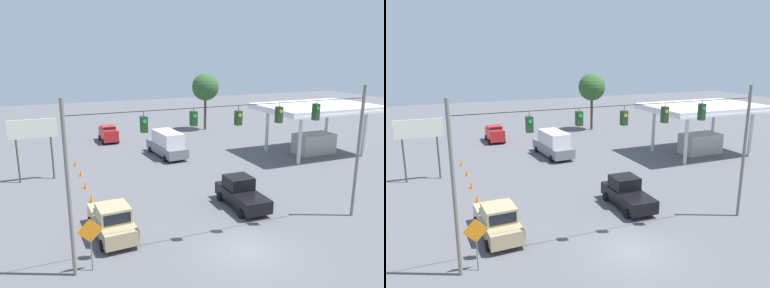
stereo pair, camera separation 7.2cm
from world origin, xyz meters
TOP-DOWN VIEW (x-y plane):
  - ground_plane at (0.00, 0.00)m, footprint 140.00×140.00m
  - overhead_signal_span at (-0.14, -1.29)m, footprint 18.41×0.38m
  - box_truck_grey_oncoming_deep at (-2.47, -20.60)m, footprint 2.78×6.68m
  - pickup_truck_tan_parked_shoulder at (6.56, -4.74)m, footprint 2.37×5.27m
  - pickup_truck_black_crossing_near at (-2.93, -5.64)m, footprint 2.32×5.07m
  - sedan_red_withflow_deep at (2.08, -29.81)m, footprint 2.03×4.09m
  - traffic_cone_nearest at (7.00, -3.81)m, footprint 0.33×0.33m
  - traffic_cone_second at (6.98, -7.32)m, footprint 0.33×0.33m
  - traffic_cone_third at (6.96, -10.58)m, footprint 0.33×0.33m
  - traffic_cone_fourth at (6.99, -13.69)m, footprint 0.33×0.33m
  - traffic_cone_fifth at (6.93, -17.19)m, footprint 0.33×0.33m
  - traffic_cone_farthest at (7.06, -20.60)m, footprint 0.33×0.33m
  - gas_station at (-17.82, -15.44)m, footprint 12.28×8.22m
  - roadside_billboard at (10.59, -17.45)m, footprint 3.93×0.16m
  - work_zone_sign at (8.25, -1.36)m, footprint 1.27×0.06m
  - pedestrian at (7.29, -5.58)m, footprint 0.40×0.28m
  - tree_horizon_left at (-12.30, -32.10)m, footprint 3.83×3.83m

SIDE VIEW (x-z plane):
  - ground_plane at x=0.00m, z-range 0.00..0.00m
  - traffic_cone_nearest at x=7.00m, z-range 0.00..0.59m
  - traffic_cone_second at x=6.98m, z-range 0.00..0.59m
  - traffic_cone_third at x=6.96m, z-range 0.00..0.59m
  - traffic_cone_fourth at x=6.99m, z-range 0.00..0.59m
  - traffic_cone_fifth at x=6.93m, z-range 0.00..0.59m
  - traffic_cone_farthest at x=7.06m, z-range 0.00..0.59m
  - pedestrian at x=7.29m, z-range 0.02..1.85m
  - pickup_truck_black_crossing_near at x=-2.93m, z-range -0.08..2.04m
  - pickup_truck_tan_parked_shoulder at x=6.56m, z-range -0.08..2.04m
  - sedan_red_withflow_deep at x=2.08m, z-range 0.04..2.07m
  - box_truck_grey_oncoming_deep at x=-2.47m, z-range -0.01..2.71m
  - work_zone_sign at x=8.25m, z-range 0.57..3.41m
  - gas_station at x=-17.82m, z-range 1.24..6.65m
  - roadside_billboard at x=10.59m, z-range 1.35..6.74m
  - overhead_signal_span at x=-0.14m, z-range 1.28..10.18m
  - tree_horizon_left at x=-12.30m, z-range 2.06..10.11m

